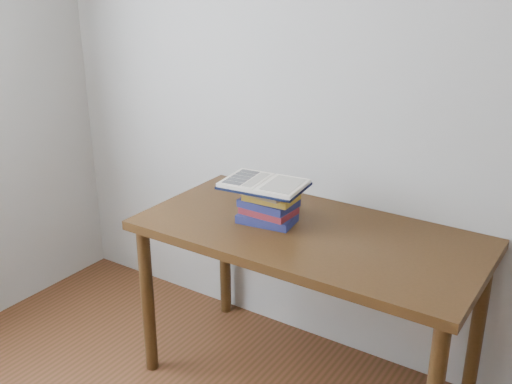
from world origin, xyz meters
The scene contains 3 objects.
desk centered at (-0.03, 1.38, 0.68)m, with size 1.46×0.73×0.78m.
book_stack centered at (-0.22, 1.36, 0.86)m, with size 0.26×0.19×0.16m.
open_book centered at (-0.24, 1.35, 0.95)m, with size 0.37×0.28×0.03m.
Camera 1 is at (1.04, -0.66, 1.83)m, focal length 42.00 mm.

